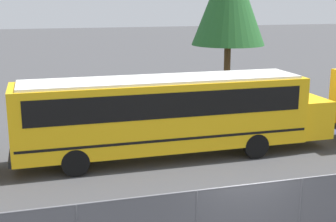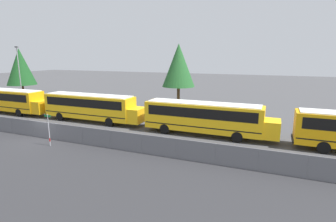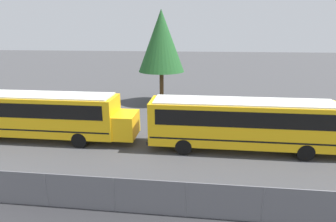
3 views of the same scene
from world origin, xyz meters
name	(u,v)px [view 1 (image 1 of 3)]	position (x,y,z in m)	size (l,w,h in m)	color
fence	(250,212)	(0.00, 0.00, 0.84)	(82.34, 0.07, 1.65)	#9EA0A5
school_bus_2	(170,110)	(-0.13, 7.27, 1.99)	(13.35, 2.51, 3.34)	yellow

